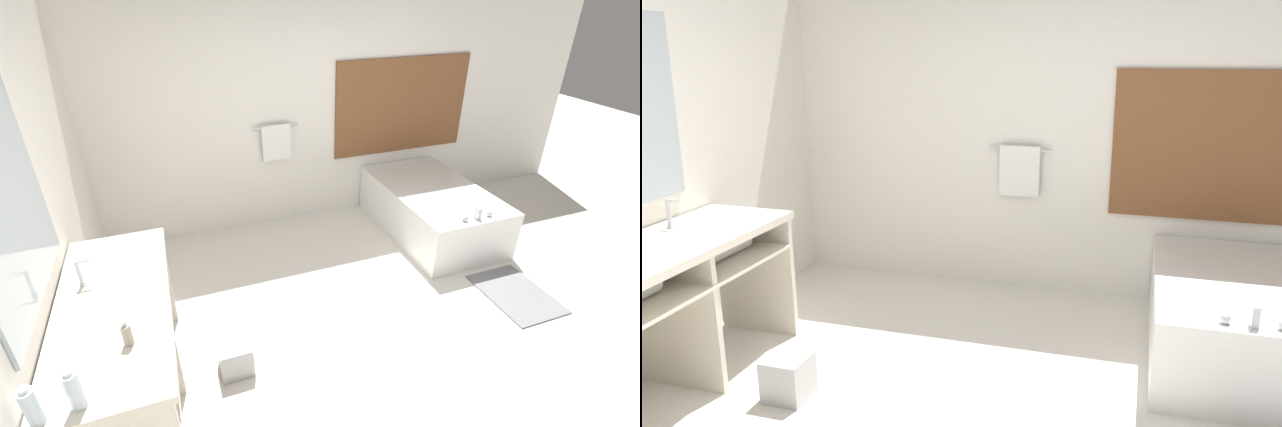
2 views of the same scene
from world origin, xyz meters
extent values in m
cube|color=white|center=(0.00, 2.23, 1.35)|extent=(7.40, 0.06, 2.70)
cube|color=brown|center=(1.25, 2.19, 1.23)|extent=(1.70, 0.02, 1.10)
cylinder|color=silver|center=(-0.30, 2.16, 1.15)|extent=(0.50, 0.02, 0.02)
cube|color=white|center=(-0.30, 2.15, 0.98)|extent=(0.32, 0.04, 0.40)
cube|color=beige|center=(-1.87, 0.05, 0.87)|extent=(0.64, 1.59, 0.05)
cube|color=beige|center=(-1.87, 0.05, 0.66)|extent=(0.61, 1.51, 0.02)
cylinder|color=white|center=(-1.87, 0.29, 0.82)|extent=(0.33, 0.33, 0.13)
cube|color=beige|center=(-1.87, 0.05, 0.42)|extent=(0.59, 0.04, 0.84)
cube|color=beige|center=(-1.87, 0.83, 0.42)|extent=(0.59, 0.04, 0.84)
cylinder|color=white|center=(-1.82, 0.45, 0.73)|extent=(0.13, 0.44, 0.13)
cylinder|color=silver|center=(-2.05, 0.29, 0.90)|extent=(0.04, 0.04, 0.02)
cylinder|color=silver|center=(-2.05, 0.29, 0.99)|extent=(0.02, 0.02, 0.16)
cube|color=silver|center=(-2.01, 0.29, 1.06)|extent=(0.07, 0.01, 0.01)
cube|color=white|center=(1.25, 1.36, 0.27)|extent=(0.98, 1.65, 0.53)
ellipsoid|color=white|center=(1.25, 1.36, 0.38)|extent=(0.71, 1.19, 0.30)
cube|color=silver|center=(1.25, 0.64, 0.59)|extent=(0.04, 0.07, 0.12)
sphere|color=silver|center=(1.11, 0.64, 0.56)|extent=(0.06, 0.06, 0.06)
cube|color=#B2B2B2|center=(-1.20, 0.12, 0.13)|extent=(0.23, 0.23, 0.25)
camera|label=1|loc=(-1.40, -2.19, 2.56)|focal=24.00mm
camera|label=2|loc=(0.64, -2.64, 1.95)|focal=35.00mm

